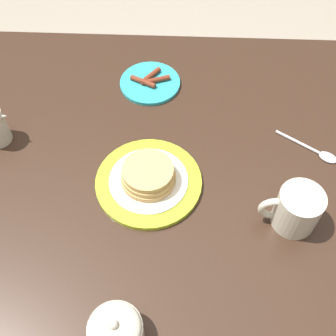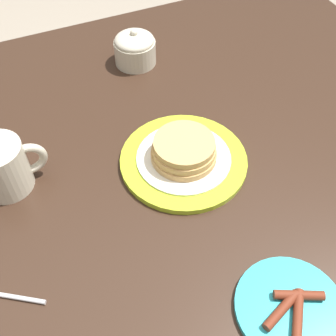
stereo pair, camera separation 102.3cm
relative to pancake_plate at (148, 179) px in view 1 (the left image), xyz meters
The scene contains 7 objects.
ground_plane 0.76m from the pancake_plate, 47.10° to the left, with size 8.00×8.00×0.00m, color gray.
dining_table 0.13m from the pancake_plate, 47.10° to the left, with size 1.26×1.08×0.74m.
pancake_plate is the anchor object (origin of this frame).
side_plate_bacon 0.32m from the pancake_plate, 86.73° to the right, with size 0.16×0.16×0.02m.
coffee_mug 0.32m from the pancake_plate, 165.11° to the left, with size 0.13×0.09×0.10m.
sugar_bowl 0.34m from the pancake_plate, 84.30° to the left, with size 0.10×0.10×0.09m.
spoon 0.41m from the pancake_plate, 165.22° to the right, with size 0.14×0.10×0.01m.
Camera 1 is at (-0.08, 0.51, 1.54)m, focal length 45.00 mm.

